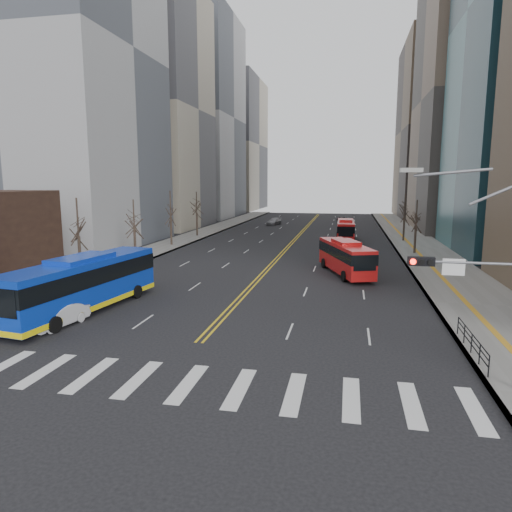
% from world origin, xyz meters
% --- Properties ---
extents(ground, '(220.00, 220.00, 0.00)m').
position_xyz_m(ground, '(0.00, 0.00, 0.00)').
color(ground, black).
extents(sidewalk_right, '(7.00, 130.00, 0.15)m').
position_xyz_m(sidewalk_right, '(17.50, 45.00, 0.07)').
color(sidewalk_right, slate).
rests_on(sidewalk_right, ground).
extents(sidewalk_left, '(5.00, 130.00, 0.15)m').
position_xyz_m(sidewalk_left, '(-16.50, 45.00, 0.07)').
color(sidewalk_left, slate).
rests_on(sidewalk_left, ground).
extents(crosswalk, '(26.70, 4.00, 0.01)m').
position_xyz_m(crosswalk, '(0.00, 0.00, 0.01)').
color(crosswalk, silver).
rests_on(crosswalk, ground).
extents(centerline, '(0.55, 100.00, 0.01)m').
position_xyz_m(centerline, '(0.00, 55.00, 0.01)').
color(centerline, gold).
rests_on(centerline, ground).
extents(office_towers, '(83.00, 134.00, 58.00)m').
position_xyz_m(office_towers, '(0.12, 68.51, 23.92)').
color(office_towers, '#999A9C').
rests_on(office_towers, ground).
extents(signal_mast, '(5.37, 0.37, 9.39)m').
position_xyz_m(signal_mast, '(13.77, 2.00, 4.86)').
color(signal_mast, gray).
rests_on(signal_mast, ground).
extents(pedestrian_railing, '(0.06, 6.06, 1.02)m').
position_xyz_m(pedestrian_railing, '(14.30, 6.00, 0.82)').
color(pedestrian_railing, black).
rests_on(pedestrian_railing, sidewalk_right).
extents(street_trees, '(35.20, 47.20, 7.60)m').
position_xyz_m(street_trees, '(-7.18, 34.55, 4.87)').
color(street_trees, '#2D221B').
rests_on(street_trees, ground).
extents(blue_bus, '(4.55, 13.64, 3.86)m').
position_xyz_m(blue_bus, '(-9.68, 9.36, 2.03)').
color(blue_bus, '#0C33B9').
rests_on(blue_bus, ground).
extents(red_bus_near, '(5.57, 10.50, 3.28)m').
position_xyz_m(red_bus_near, '(7.76, 25.86, 1.83)').
color(red_bus_near, red).
rests_on(red_bus_near, ground).
extents(red_bus_far, '(2.77, 10.40, 3.31)m').
position_xyz_m(red_bus_far, '(7.57, 50.52, 1.85)').
color(red_bus_far, red).
rests_on(red_bus_far, ground).
extents(car_white, '(2.19, 4.32, 1.36)m').
position_xyz_m(car_white, '(-9.37, 6.00, 0.68)').
color(car_white, silver).
rests_on(car_white, ground).
extents(car_dark_mid, '(1.98, 4.19, 1.38)m').
position_xyz_m(car_dark_mid, '(9.37, 35.63, 0.69)').
color(car_dark_mid, black).
rests_on(car_dark_mid, ground).
extents(car_silver, '(3.02, 5.05, 1.37)m').
position_xyz_m(car_silver, '(-6.96, 73.64, 0.69)').
color(car_silver, gray).
rests_on(car_silver, ground).
extents(car_dark_far, '(3.42, 4.85, 1.23)m').
position_xyz_m(car_dark_far, '(7.04, 81.96, 0.61)').
color(car_dark_far, black).
rests_on(car_dark_far, ground).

